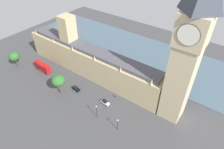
# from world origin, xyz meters

# --- Properties ---
(ground_plane) EXTENTS (149.64, 149.64, 0.00)m
(ground_plane) POSITION_xyz_m (0.00, 0.00, 0.00)
(ground_plane) COLOR #424244
(river_thames) EXTENTS (41.32, 134.67, 0.25)m
(river_thames) POSITION_xyz_m (-34.15, 0.00, 0.12)
(river_thames) COLOR #475B6B
(river_thames) RESTS_ON ground
(parliament_building) EXTENTS (10.59, 79.64, 28.16)m
(parliament_building) POSITION_xyz_m (-1.99, -1.28, 8.14)
(parliament_building) COLOR tan
(parliament_building) RESTS_ON ground
(clock_tower) EXTENTS (9.57, 9.57, 61.08)m
(clock_tower) POSITION_xyz_m (-1.01, 44.67, 31.63)
(clock_tower) COLOR #CCBA8E
(clock_tower) RESTS_ON ground
(double_decker_bus_trailing) EXTENTS (2.85, 10.56, 4.75)m
(double_decker_bus_trailing) POSITION_xyz_m (12.03, -22.38, 2.63)
(double_decker_bus_trailing) COLOR red
(double_decker_bus_trailing) RESTS_ON ground
(car_black_by_river_gate) EXTENTS (2.15, 4.51, 1.74)m
(car_black_by_river_gate) POSITION_xyz_m (12.37, 2.59, 0.89)
(car_black_by_river_gate) COLOR black
(car_black_by_river_gate) RESTS_ON ground
(car_white_opposite_hall) EXTENTS (2.13, 4.53, 1.74)m
(car_white_opposite_hall) POSITION_xyz_m (11.11, 19.24, 0.89)
(car_white_opposite_hall) COLOR silver
(car_white_opposite_hall) RESTS_ON ground
(pedestrian_under_trees) EXTENTS (0.61, 0.65, 1.53)m
(pedestrian_under_trees) POSITION_xyz_m (5.20, 20.63, 0.69)
(pedestrian_under_trees) COLOR #336B60
(pedestrian_under_trees) RESTS_ON ground
(plane_tree_far_end) EXTENTS (5.56, 5.56, 8.99)m
(plane_tree_far_end) POSITION_xyz_m (18.11, -37.16, 6.59)
(plane_tree_far_end) COLOR brown
(plane_tree_far_end) RESTS_ON ground
(plane_tree_kerbside) EXTENTS (6.17, 6.17, 10.37)m
(plane_tree_kerbside) POSITION_xyz_m (18.23, -1.45, 7.71)
(plane_tree_kerbside) COLOR brown
(plane_tree_kerbside) RESTS_ON ground
(street_lamp_near_tower) EXTENTS (0.56, 0.56, 6.32)m
(street_lamp_near_tower) POSITION_xyz_m (18.82, 21.15, 4.41)
(street_lamp_near_tower) COLOR black
(street_lamp_near_tower) RESTS_ON ground
(street_lamp_corner) EXTENTS (0.56, 0.56, 5.71)m
(street_lamp_corner) POSITION_xyz_m (18.83, 31.53, 4.04)
(street_lamp_corner) COLOR black
(street_lamp_corner) RESTS_ON ground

